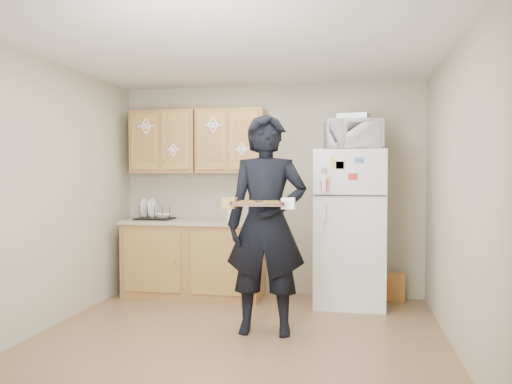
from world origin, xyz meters
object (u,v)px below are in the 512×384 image
refrigerator (350,228)px  person (267,224)px  baking_tray (259,204)px  microwave (353,135)px  dish_rack (155,212)px

refrigerator → person: 1.37m
person → baking_tray: bearing=-96.4°
microwave → refrigerator: bearing=112.2°
baking_tray → dish_rack: (-1.54, 1.49, -0.20)m
dish_rack → refrigerator: bearing=-1.1°
microwave → dish_rack: 2.48m
person → microwave: (0.77, 1.10, 0.87)m
refrigerator → dish_rack: (-2.29, 0.04, 0.13)m
refrigerator → dish_rack: refrigerator is taller
baking_tray → microwave: microwave is taller
baking_tray → dish_rack: size_ratio=1.04×
refrigerator → microwave: 1.01m
person → dish_rack: 1.96m
refrigerator → baking_tray: bearing=-117.4°
refrigerator → microwave: microwave is taller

